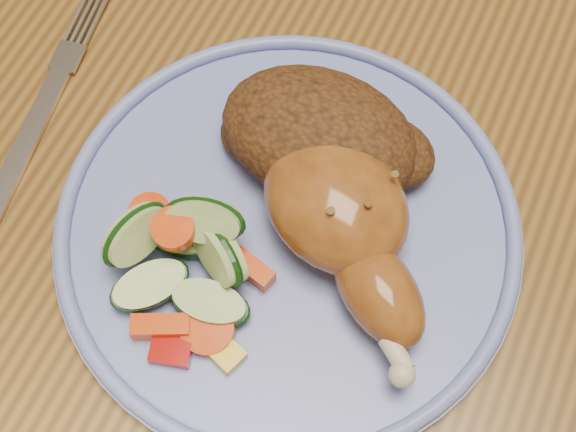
% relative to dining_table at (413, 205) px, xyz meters
% --- Properties ---
extents(ground, '(4.00, 4.00, 0.00)m').
position_rel_dining_table_xyz_m(ground, '(0.00, 0.00, -0.67)').
color(ground, '#53381C').
rests_on(ground, ground).
extents(dining_table, '(0.90, 1.40, 0.75)m').
position_rel_dining_table_xyz_m(dining_table, '(0.00, 0.00, 0.00)').
color(dining_table, brown).
rests_on(dining_table, ground).
extents(plate, '(0.29, 0.29, 0.01)m').
position_rel_dining_table_xyz_m(plate, '(-0.06, -0.10, 0.09)').
color(plate, '#6E7ECF').
rests_on(plate, dining_table).
extents(plate_rim, '(0.29, 0.29, 0.01)m').
position_rel_dining_table_xyz_m(plate_rim, '(-0.06, -0.10, 0.10)').
color(plate_rim, '#6E7ECF').
rests_on(plate_rim, plate).
extents(chicken_leg, '(0.15, 0.15, 0.05)m').
position_rel_dining_table_xyz_m(chicken_leg, '(-0.03, -0.09, 0.12)').
color(chicken_leg, '#94551F').
rests_on(chicken_leg, plate).
extents(rice_pilaf, '(0.14, 0.09, 0.06)m').
position_rel_dining_table_xyz_m(rice_pilaf, '(-0.06, -0.04, 0.12)').
color(rice_pilaf, '#4F2D13').
rests_on(rice_pilaf, plate).
extents(vegetable_pile, '(0.11, 0.11, 0.06)m').
position_rel_dining_table_xyz_m(vegetable_pile, '(-0.11, -0.15, 0.11)').
color(vegetable_pile, '#A50A05').
rests_on(vegetable_pile, plate).
extents(fork, '(0.04, 0.17, 0.00)m').
position_rel_dining_table_xyz_m(fork, '(-0.25, -0.08, 0.09)').
color(fork, silver).
rests_on(fork, dining_table).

